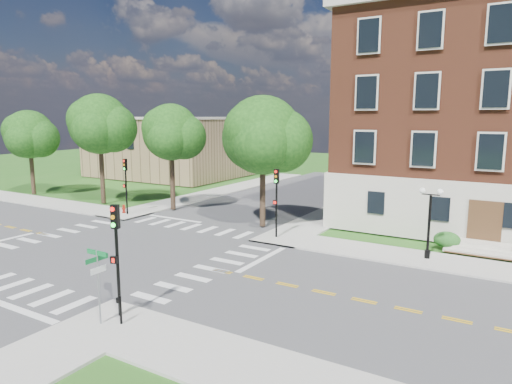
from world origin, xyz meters
The scene contains 19 objects.
ground centered at (0.00, 0.00, 0.00)m, with size 160.00×160.00×0.00m, color #265B19.
road_ew centered at (0.00, 0.00, 0.01)m, with size 90.00×12.00×0.01m, color #3D3D3F.
road_ns centered at (0.00, 0.00, 0.01)m, with size 12.00×90.00×0.01m, color #3D3D3F.
sidewalk_ne centered at (15.38, 15.38, 0.06)m, with size 34.00×34.00×0.12m.
sidewalk_nw centered at (-15.38, 15.38, 0.06)m, with size 34.00×34.00×0.12m.
crosswalk_east centered at (7.20, 0.00, 0.00)m, with size 2.20×10.20×0.02m, color silver, non-canonical shape.
stop_bar_east centered at (8.80, 3.00, 0.00)m, with size 0.40×5.50×0.00m, color silver.
secondary_building centered at (-22.00, 30.00, 4.28)m, with size 20.40×15.40×8.30m.
tree_a centered at (-23.89, 9.90, 6.58)m, with size 5.12×5.12×9.04m.
tree_b centered at (-13.24, 10.21, 7.75)m, with size 5.73×5.73×10.52m.
tree_c centered at (-5.43, 11.42, 7.07)m, with size 5.03×5.03×9.49m.
tree_d centered at (4.81, 9.99, 7.08)m, with size 5.93×5.93×9.95m.
traffic_signal_se centered at (7.61, -7.07, 3.19)m, with size 0.37×0.44×4.80m.
traffic_signal_ne centered at (7.27, 7.62, 3.19)m, with size 0.34×0.38×4.80m.
traffic_signal_nw centered at (-7.44, 7.73, 3.19)m, with size 0.34×0.38×4.80m.
twin_lamp_west centered at (17.32, 7.97, 2.52)m, with size 1.36×0.36×4.23m.
street_sign_pole centered at (7.54, -8.02, 2.31)m, with size 1.10×1.10×3.10m.
push_button_post centered at (8.27, -7.63, 0.80)m, with size 0.14×0.21×1.20m.
fire_hydrant centered at (-8.07, 7.94, 0.46)m, with size 0.35×0.35×0.75m.
Camera 1 is at (21.93, -19.82, 8.48)m, focal length 32.00 mm.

